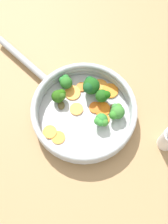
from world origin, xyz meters
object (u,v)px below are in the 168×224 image
(carrot_slice_3, at_px, (58,138))
(mushroom_piece_0, at_px, (61,105))
(carrot_slice_5, at_px, (102,109))
(carrot_slice_1, at_px, (73,93))
(broccoli_floret_1, at_px, (117,112))
(broccoli_floret_2, at_px, (101,120))
(carrot_slice_7, at_px, (76,109))
(carrot_slice_9, at_px, (104,119))
(carrot_slice_8, at_px, (110,91))
(carrot_slice_2, at_px, (100,86))
(broccoli_floret_4, at_px, (103,96))
(broccoli_floret_0, at_px, (59,96))
(broccoli_floret_5, at_px, (66,81))
(mushroom_piece_1, at_px, (114,107))
(skillet, at_px, (84,115))
(broccoli_floret_3, at_px, (90,86))
(carrot_slice_4, at_px, (50,132))
(carrot_slice_6, at_px, (82,87))
(carrot_slice_0, at_px, (95,108))

(carrot_slice_3, bearing_deg, mushroom_piece_0, 97.49)
(carrot_slice_5, bearing_deg, carrot_slice_1, 159.29)
(broccoli_floret_1, distance_m, broccoli_floret_2, 0.05)
(carrot_slice_7, relative_size, carrot_slice_9, 1.14)
(carrot_slice_7, relative_size, carrot_slice_8, 0.80)
(carrot_slice_2, xyz_separation_m, carrot_slice_3, (-0.08, -0.17, -0.00))
(carrot_slice_9, height_order, broccoli_floret_4, broccoli_floret_4)
(broccoli_floret_0, xyz_separation_m, broccoli_floret_5, (0.01, 0.05, -0.00))
(broccoli_floret_1, bearing_deg, mushroom_piece_1, 109.74)
(carrot_slice_9, bearing_deg, broccoli_floret_2, -112.71)
(skillet, distance_m, broccoli_floret_4, 0.07)
(carrot_slice_8, bearing_deg, broccoli_floret_0, -158.77)
(carrot_slice_9, bearing_deg, broccoli_floret_3, 123.35)
(carrot_slice_1, height_order, broccoli_floret_2, broccoli_floret_2)
(carrot_slice_4, height_order, broccoli_floret_4, broccoli_floret_4)
(carrot_slice_6, relative_size, broccoli_floret_1, 0.66)
(carrot_slice_4, relative_size, carrot_slice_6, 1.27)
(carrot_slice_5, relative_size, mushroom_piece_1, 1.70)
(broccoli_floret_4, bearing_deg, carrot_slice_6, 155.60)
(carrot_slice_2, xyz_separation_m, mushroom_piece_1, (0.05, -0.06, 0.00))
(carrot_slice_2, height_order, broccoli_floret_4, broccoli_floret_4)
(carrot_slice_3, xyz_separation_m, carrot_slice_4, (-0.03, 0.01, 0.00))
(carrot_slice_0, height_order, mushroom_piece_1, mushroom_piece_1)
(carrot_slice_8, distance_m, broccoli_floret_4, 0.04)
(broccoli_floret_4, xyz_separation_m, mushroom_piece_0, (-0.11, -0.04, -0.02))
(broccoli_floret_2, xyz_separation_m, mushroom_piece_0, (-0.12, 0.03, -0.02))
(mushroom_piece_1, bearing_deg, carrot_slice_8, 110.46)
(skillet, relative_size, broccoli_floret_4, 5.72)
(carrot_slice_8, distance_m, broccoli_floret_5, 0.13)
(carrot_slice_1, bearing_deg, carrot_slice_8, 13.89)
(carrot_slice_7, bearing_deg, carrot_slice_1, 113.42)
(carrot_slice_7, xyz_separation_m, mushroom_piece_1, (0.10, 0.02, 0.00))
(broccoli_floret_1, bearing_deg, carrot_slice_2, 125.45)
(broccoli_floret_0, distance_m, mushroom_piece_0, 0.03)
(broccoli_floret_1, bearing_deg, broccoli_floret_3, 144.02)
(carrot_slice_4, height_order, broccoli_floret_0, broccoli_floret_0)
(broccoli_floret_5, distance_m, mushroom_piece_0, 0.07)
(carrot_slice_4, distance_m, carrot_slice_5, 0.16)
(carrot_slice_7, xyz_separation_m, broccoli_floret_5, (-0.04, 0.07, 0.02))
(carrot_slice_2, xyz_separation_m, carrot_slice_4, (-0.11, -0.16, 0.00))
(mushroom_piece_0, bearing_deg, broccoli_floret_3, 40.82)
(carrot_slice_5, height_order, broccoli_floret_1, broccoli_floret_1)
(broccoli_floret_0, height_order, broccoli_floret_5, same)
(carrot_slice_5, bearing_deg, mushroom_piece_0, -174.23)
(carrot_slice_4, distance_m, broccoli_floret_5, 0.15)
(carrot_slice_9, bearing_deg, carrot_slice_2, 104.90)
(broccoli_floret_0, xyz_separation_m, broccoli_floret_2, (0.12, -0.05, 0.00))
(carrot_slice_0, xyz_separation_m, carrot_slice_4, (-0.11, -0.09, 0.00))
(carrot_slice_1, distance_m, broccoli_floret_1, 0.14)
(broccoli_floret_0, xyz_separation_m, broccoli_floret_4, (0.12, 0.02, 0.00))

